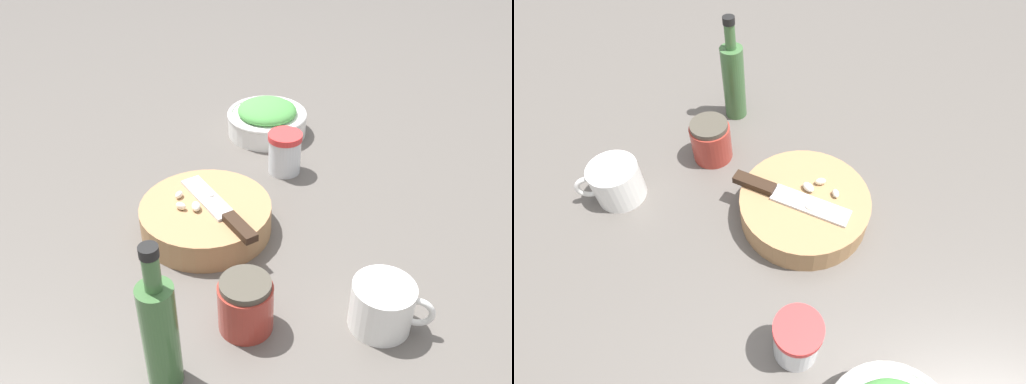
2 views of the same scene
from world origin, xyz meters
TOP-DOWN VIEW (x-y plane):
  - ground_plane at (0.00, 0.00)m, footprint 5.00×5.00m
  - cutting_board at (0.02, -0.10)m, footprint 0.22×0.22m
  - chef_knife at (0.04, -0.07)m, footprint 0.18×0.15m
  - garlic_cloves at (0.02, -0.12)m, footprint 0.06×0.07m
  - spice_jar at (-0.18, 0.03)m, footprint 0.07×0.07m
  - coffee_mug at (0.21, 0.18)m, footprint 0.09×0.11m
  - honey_jar at (0.23, -0.01)m, footprint 0.08×0.08m
  - oil_bottle at (0.32, -0.10)m, footprint 0.05×0.05m

SIDE VIEW (x-z plane):
  - ground_plane at x=0.00m, z-range 0.00..0.00m
  - cutting_board at x=0.02m, z-range 0.00..0.05m
  - coffee_mug at x=0.21m, z-range 0.00..0.07m
  - honey_jar at x=0.23m, z-range 0.00..0.08m
  - spice_jar at x=-0.18m, z-range 0.00..0.08m
  - chef_knife at x=0.04m, z-range 0.05..0.06m
  - garlic_cloves at x=0.02m, z-range 0.05..0.06m
  - oil_bottle at x=0.32m, z-range -0.02..0.20m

